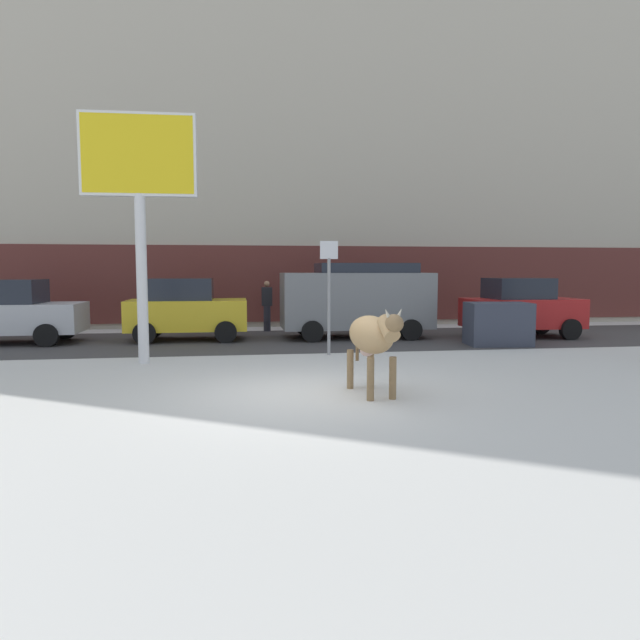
% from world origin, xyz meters
% --- Properties ---
extents(ground_plane, '(120.00, 120.00, 0.00)m').
position_xyz_m(ground_plane, '(0.00, 0.00, 0.00)').
color(ground_plane, silver).
extents(road_strip, '(60.00, 5.60, 0.01)m').
position_xyz_m(road_strip, '(0.00, 7.40, 0.00)').
color(road_strip, '#423F3F').
rests_on(road_strip, ground).
extents(building_facade, '(44.00, 6.10, 13.00)m').
position_xyz_m(building_facade, '(0.00, 14.58, 6.48)').
color(building_facade, '#BCB29E').
rests_on(building_facade, ground).
extents(cow_tan, '(0.79, 1.93, 1.54)m').
position_xyz_m(cow_tan, '(1.15, -0.26, 0.99)').
color(cow_tan, tan).
rests_on(cow_tan, ground).
extents(billboard, '(2.52, 0.29, 5.56)m').
position_xyz_m(billboard, '(-3.20, 3.74, 4.31)').
color(billboard, silver).
rests_on(billboard, ground).
extents(car_silver_sedan, '(4.21, 1.99, 1.84)m').
position_xyz_m(car_silver_sedan, '(-7.62, 7.82, 0.91)').
color(car_silver_sedan, '#B7BABF').
rests_on(car_silver_sedan, ground).
extents(car_yellow_hatchback, '(3.51, 1.93, 1.86)m').
position_xyz_m(car_yellow_hatchback, '(-2.57, 7.90, 0.93)').
color(car_yellow_hatchback, gold).
rests_on(car_yellow_hatchback, ground).
extents(car_grey_van, '(4.61, 2.13, 2.32)m').
position_xyz_m(car_grey_van, '(2.63, 7.77, 1.24)').
color(car_grey_van, slate).
rests_on(car_grey_van, ground).
extents(car_red_hatchback, '(3.51, 1.93, 1.86)m').
position_xyz_m(car_red_hatchback, '(7.72, 7.09, 0.93)').
color(car_red_hatchback, red).
rests_on(car_red_hatchback, ground).
extents(pedestrian_near_billboard, '(0.36, 0.24, 1.73)m').
position_xyz_m(pedestrian_near_billboard, '(4.28, 10.07, 0.88)').
color(pedestrian_near_billboard, '#282833').
rests_on(pedestrian_near_billboard, ground).
extents(pedestrian_by_cars, '(0.36, 0.24, 1.73)m').
position_xyz_m(pedestrian_by_cars, '(-0.03, 10.07, 0.88)').
color(pedestrian_by_cars, '#282833').
rests_on(pedestrian_by_cars, ground).
extents(dumpster, '(1.81, 1.28, 1.20)m').
position_xyz_m(dumpster, '(6.17, 5.43, 0.60)').
color(dumpster, '#383D4C').
rests_on(dumpster, ground).
extents(street_sign, '(0.44, 0.08, 2.82)m').
position_xyz_m(street_sign, '(1.17, 4.33, 1.67)').
color(street_sign, gray).
rests_on(street_sign, ground).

